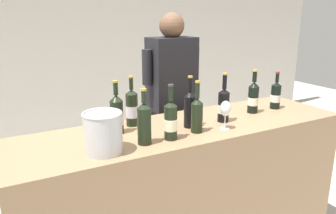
% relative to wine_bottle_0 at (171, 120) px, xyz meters
% --- Properties ---
extents(wall_back, '(8.00, 0.10, 2.80)m').
position_rel_wine_bottle_0_xyz_m(wall_back, '(0.22, 2.77, 0.28)').
color(wall_back, beige).
rests_on(wall_back, ground_plane).
extents(counter, '(2.32, 0.65, 1.00)m').
position_rel_wine_bottle_0_xyz_m(counter, '(0.22, 0.17, -0.62)').
color(counter, '#9E7A56').
rests_on(counter, ground_plane).
extents(wine_bottle_0, '(0.08, 0.08, 0.34)m').
position_rel_wine_bottle_0_xyz_m(wine_bottle_0, '(0.00, 0.00, 0.00)').
color(wine_bottle_0, black).
rests_on(wine_bottle_0, counter).
extents(wine_bottle_1, '(0.08, 0.08, 0.29)m').
position_rel_wine_bottle_0_xyz_m(wine_bottle_1, '(1.06, 0.20, -0.01)').
color(wine_bottle_1, black).
rests_on(wine_bottle_1, counter).
extents(wine_bottle_2, '(0.08, 0.08, 0.33)m').
position_rel_wine_bottle_0_xyz_m(wine_bottle_2, '(0.82, 0.19, 0.00)').
color(wine_bottle_2, black).
rests_on(wine_bottle_2, counter).
extents(wine_bottle_3, '(0.08, 0.08, 0.34)m').
position_rel_wine_bottle_0_xyz_m(wine_bottle_3, '(-0.11, 0.35, 0.00)').
color(wine_bottle_3, black).
rests_on(wine_bottle_3, counter).
extents(wine_bottle_4, '(0.08, 0.08, 0.33)m').
position_rel_wine_bottle_0_xyz_m(wine_bottle_4, '(0.21, 0.03, 0.00)').
color(wine_bottle_4, black).
rests_on(wine_bottle_4, counter).
extents(wine_bottle_5, '(0.08, 0.08, 0.34)m').
position_rel_wine_bottle_0_xyz_m(wine_bottle_5, '(0.49, 0.12, 0.00)').
color(wine_bottle_5, black).
rests_on(wine_bottle_5, counter).
extents(wine_bottle_6, '(0.08, 0.08, 0.33)m').
position_rel_wine_bottle_0_xyz_m(wine_bottle_6, '(-0.17, 0.01, 0.01)').
color(wine_bottle_6, black).
rests_on(wine_bottle_6, counter).
extents(wine_bottle_7, '(0.08, 0.08, 0.35)m').
position_rel_wine_bottle_0_xyz_m(wine_bottle_7, '(0.21, 0.14, 0.01)').
color(wine_bottle_7, black).
rests_on(wine_bottle_7, counter).
extents(wine_bottle_8, '(0.08, 0.08, 0.34)m').
position_rel_wine_bottle_0_xyz_m(wine_bottle_8, '(-0.25, 0.25, 0.00)').
color(wine_bottle_8, black).
rests_on(wine_bottle_8, counter).
extents(wine_glass, '(0.07, 0.07, 0.19)m').
position_rel_wine_bottle_0_xyz_m(wine_glass, '(0.40, -0.01, 0.01)').
color(wine_glass, silver).
rests_on(wine_glass, counter).
extents(ice_bucket, '(0.21, 0.21, 0.23)m').
position_rel_wine_bottle_0_xyz_m(ice_bucket, '(-0.41, 0.00, -0.00)').
color(ice_bucket, silver).
rests_on(ice_bucket, counter).
extents(person_server, '(0.54, 0.26, 1.74)m').
position_rel_wine_bottle_0_xyz_m(person_server, '(0.42, 0.76, -0.26)').
color(person_server, black).
rests_on(person_server, ground_plane).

